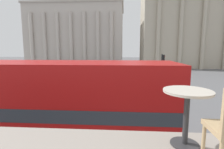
% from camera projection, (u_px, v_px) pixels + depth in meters
% --- Properties ---
extents(double_decker_bus, '(10.15, 2.65, 3.99)m').
position_uv_depth(double_decker_bus, '(42.00, 107.00, 6.77)').
color(double_decker_bus, black).
rests_on(double_decker_bus, ground_plane).
extents(cafe_dining_table, '(0.60, 0.60, 0.73)m').
position_uv_depth(cafe_dining_table, '(187.00, 105.00, 2.21)').
color(cafe_dining_table, '#2D2D30').
rests_on(cafe_dining_table, cafe_floor_slab).
extents(plaza_building_left, '(26.39, 16.35, 16.65)m').
position_uv_depth(plaza_building_left, '(79.00, 36.00, 51.80)').
color(plaza_building_left, '#BCB2A8').
rests_on(plaza_building_left, ground_plane).
extents(plaza_building_right, '(31.65, 11.76, 24.66)m').
position_uv_depth(plaza_building_right, '(205.00, 18.00, 43.56)').
color(plaza_building_right, '#B2A893').
rests_on(plaza_building_right, ground_plane).
extents(traffic_light_near, '(0.42, 0.24, 3.49)m').
position_uv_depth(traffic_light_near, '(129.00, 77.00, 14.02)').
color(traffic_light_near, black).
rests_on(traffic_light_near, ground_plane).
extents(traffic_light_mid, '(0.42, 0.24, 3.97)m').
position_uv_depth(traffic_light_mid, '(162.00, 66.00, 19.72)').
color(traffic_light_mid, black).
rests_on(traffic_light_mid, ground_plane).
extents(pedestrian_blue, '(0.32, 0.32, 1.60)m').
position_uv_depth(pedestrian_blue, '(147.00, 71.00, 28.77)').
color(pedestrian_blue, '#282B33').
rests_on(pedestrian_blue, ground_plane).
extents(pedestrian_white, '(0.32, 0.32, 1.72)m').
position_uv_depth(pedestrian_white, '(84.00, 69.00, 31.10)').
color(pedestrian_white, '#282B33').
rests_on(pedestrian_white, ground_plane).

